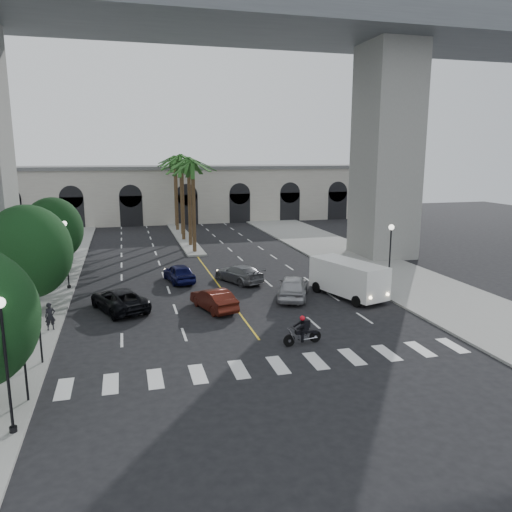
# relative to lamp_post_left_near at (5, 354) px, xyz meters

# --- Properties ---
(ground) EXTENTS (140.00, 140.00, 0.00)m
(ground) POSITION_rel_lamp_post_left_near_xyz_m (11.40, 5.00, -3.22)
(ground) COLOR black
(ground) RESTS_ON ground
(sidewalk_left) EXTENTS (8.00, 100.00, 0.15)m
(sidewalk_left) POSITION_rel_lamp_post_left_near_xyz_m (-3.60, 20.00, -3.15)
(sidewalk_left) COLOR gray
(sidewalk_left) RESTS_ON ground
(sidewalk_right) EXTENTS (8.00, 100.00, 0.15)m
(sidewalk_right) POSITION_rel_lamp_post_left_near_xyz_m (26.40, 20.00, -3.15)
(sidewalk_right) COLOR gray
(sidewalk_right) RESTS_ON ground
(median) EXTENTS (2.00, 24.00, 0.20)m
(median) POSITION_rel_lamp_post_left_near_xyz_m (11.40, 43.00, -3.12)
(median) COLOR gray
(median) RESTS_ON ground
(pier_building) EXTENTS (71.00, 10.50, 8.50)m
(pier_building) POSITION_rel_lamp_post_left_near_xyz_m (11.40, 60.00, 1.04)
(pier_building) COLOR beige
(pier_building) RESTS_ON ground
(bridge) EXTENTS (75.00, 13.00, 26.00)m
(bridge) POSITION_rel_lamp_post_left_near_xyz_m (14.82, 27.00, 15.29)
(bridge) COLOR gray
(bridge) RESTS_ON ground
(palm_a) EXTENTS (3.20, 3.20, 10.30)m
(palm_a) POSITION_rel_lamp_post_left_near_xyz_m (11.40, 33.00, 5.88)
(palm_a) COLOR #47331E
(palm_a) RESTS_ON ground
(palm_b) EXTENTS (3.20, 3.20, 10.60)m
(palm_b) POSITION_rel_lamp_post_left_near_xyz_m (11.50, 37.00, 6.15)
(palm_b) COLOR #47331E
(palm_b) RESTS_ON ground
(palm_c) EXTENTS (3.20, 3.20, 10.10)m
(palm_c) POSITION_rel_lamp_post_left_near_xyz_m (11.20, 41.00, 5.69)
(palm_c) COLOR #47331E
(palm_c) RESTS_ON ground
(palm_d) EXTENTS (3.20, 3.20, 10.90)m
(palm_d) POSITION_rel_lamp_post_left_near_xyz_m (11.55, 45.00, 6.43)
(palm_d) COLOR #47331E
(palm_d) RESTS_ON ground
(palm_e) EXTENTS (3.20, 3.20, 10.40)m
(palm_e) POSITION_rel_lamp_post_left_near_xyz_m (11.30, 49.00, 5.97)
(palm_e) COLOR #47331E
(palm_e) RESTS_ON ground
(palm_f) EXTENTS (3.20, 3.20, 10.70)m
(palm_f) POSITION_rel_lamp_post_left_near_xyz_m (11.60, 53.00, 6.24)
(palm_f) COLOR #47331E
(palm_f) RESTS_ON ground
(street_tree_mid) EXTENTS (5.44, 5.44, 7.21)m
(street_tree_mid) POSITION_rel_lamp_post_left_near_xyz_m (-1.60, 15.00, 0.99)
(street_tree_mid) COLOR #382616
(street_tree_mid) RESTS_ON ground
(street_tree_far) EXTENTS (5.04, 5.04, 6.68)m
(street_tree_far) POSITION_rel_lamp_post_left_near_xyz_m (-1.60, 27.00, 0.68)
(street_tree_far) COLOR #382616
(street_tree_far) RESTS_ON ground
(lamp_post_left_near) EXTENTS (0.40, 0.40, 5.35)m
(lamp_post_left_near) POSITION_rel_lamp_post_left_near_xyz_m (0.00, 0.00, 0.00)
(lamp_post_left_near) COLOR black
(lamp_post_left_near) RESTS_ON ground
(lamp_post_left_far) EXTENTS (0.40, 0.40, 5.35)m
(lamp_post_left_far) POSITION_rel_lamp_post_left_near_xyz_m (0.00, 21.00, 0.00)
(lamp_post_left_far) COLOR black
(lamp_post_left_far) RESTS_ON ground
(lamp_post_right) EXTENTS (0.40, 0.40, 5.35)m
(lamp_post_right) POSITION_rel_lamp_post_left_near_xyz_m (22.80, 13.00, 0.00)
(lamp_post_right) COLOR black
(lamp_post_right) RESTS_ON ground
(traffic_signal_near) EXTENTS (0.25, 0.18, 3.65)m
(traffic_signal_near) POSITION_rel_lamp_post_left_near_xyz_m (0.10, 2.50, -0.71)
(traffic_signal_near) COLOR black
(traffic_signal_near) RESTS_ON ground
(traffic_signal_far) EXTENTS (0.25, 0.18, 3.65)m
(traffic_signal_far) POSITION_rel_lamp_post_left_near_xyz_m (0.10, 6.50, -0.71)
(traffic_signal_far) COLOR black
(traffic_signal_far) RESTS_ON ground
(motorcycle_rider) EXTENTS (2.28, 0.64, 1.65)m
(motorcycle_rider) POSITION_rel_lamp_post_left_near_xyz_m (13.58, 5.82, -2.47)
(motorcycle_rider) COLOR black
(motorcycle_rider) RESTS_ON ground
(car_a) EXTENTS (3.82, 5.43, 1.72)m
(car_a) POSITION_rel_lamp_post_left_near_xyz_m (15.94, 14.41, -2.36)
(car_a) COLOR #A7A7AB
(car_a) RESTS_ON ground
(car_b) EXTENTS (2.75, 4.67, 1.45)m
(car_b) POSITION_rel_lamp_post_left_near_xyz_m (9.90, 13.19, -2.49)
(car_b) COLOR #501810
(car_b) RESTS_ON ground
(car_c) EXTENTS (4.32, 5.92, 1.49)m
(car_c) POSITION_rel_lamp_post_left_near_xyz_m (3.78, 14.68, -2.47)
(car_c) COLOR black
(car_c) RESTS_ON ground
(car_d) EXTENTS (3.85, 5.31, 1.43)m
(car_d) POSITION_rel_lamp_post_left_near_xyz_m (13.20, 19.99, -2.51)
(car_d) COLOR slate
(car_d) RESTS_ON ground
(car_e) EXTENTS (2.54, 4.66, 1.50)m
(car_e) POSITION_rel_lamp_post_left_near_xyz_m (8.48, 21.29, -2.47)
(car_e) COLOR #0E1042
(car_e) RESTS_ON ground
(cargo_van) EXTENTS (3.99, 6.60, 2.64)m
(cargo_van) POSITION_rel_lamp_post_left_near_xyz_m (19.91, 13.62, -1.75)
(cargo_van) COLOR white
(cargo_van) RESTS_ON ground
(pedestrian_a) EXTENTS (0.69, 0.57, 1.64)m
(pedestrian_a) POSITION_rel_lamp_post_left_near_xyz_m (-0.10, 11.39, -2.25)
(pedestrian_a) COLOR black
(pedestrian_a) RESTS_ON sidewalk_left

